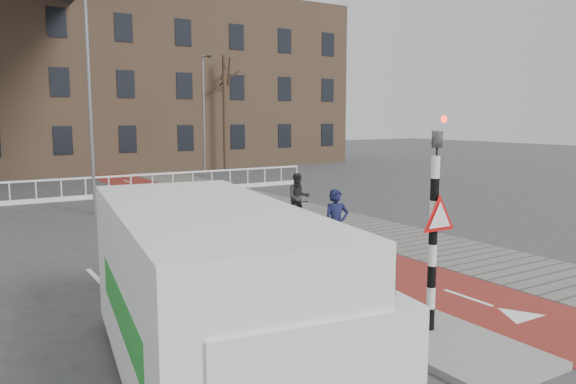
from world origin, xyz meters
TOP-DOWN VIEW (x-y plane):
  - ground at (0.00, 0.00)m, footprint 120.00×120.00m
  - bike_lane at (1.50, 10.00)m, footprint 2.50×60.00m
  - sidewalk at (4.30, 10.00)m, footprint 3.00×60.00m
  - curb_island at (-0.70, 4.00)m, footprint 1.80×16.00m
  - traffic_signal at (-0.60, -2.02)m, footprint 0.80×0.80m
  - bollard at (-0.87, 0.07)m, footprint 0.12×0.12m
  - cyclist_near at (0.55, 2.14)m, footprint 1.11×1.93m
  - cyclist_far at (2.45, 6.74)m, footprint 1.00×1.71m
  - van at (-4.38, -1.48)m, footprint 3.07×5.94m
  - railing at (-5.00, 17.00)m, footprint 28.00×0.10m
  - townhouse_row at (-3.00, 32.00)m, footprint 46.00×10.00m
  - tree_right at (8.97, 25.85)m, footprint 0.24×0.24m
  - streetlight_near at (-2.54, 12.99)m, footprint 0.12×0.12m
  - streetlight_right at (5.89, 22.19)m, footprint 0.12×0.12m

SIDE VIEW (x-z plane):
  - ground at x=0.00m, z-range 0.00..0.00m
  - bike_lane at x=1.50m, z-range 0.00..0.01m
  - sidewalk at x=4.30m, z-range 0.00..0.01m
  - curb_island at x=-0.70m, z-range 0.00..0.12m
  - railing at x=-5.00m, z-range -0.19..0.80m
  - bollard at x=-0.87m, z-range 0.12..0.82m
  - cyclist_near at x=0.55m, z-range -0.31..1.60m
  - cyclist_far at x=2.45m, z-range -0.14..1.65m
  - van at x=-4.38m, z-range 0.06..2.50m
  - traffic_signal at x=-0.60m, z-range 0.15..3.83m
  - streetlight_right at x=5.89m, z-range 0.00..7.09m
  - tree_right at x=8.97m, z-range 0.00..7.58m
  - streetlight_near at x=-2.54m, z-range 0.00..8.02m
  - townhouse_row at x=-3.00m, z-range -0.14..15.76m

